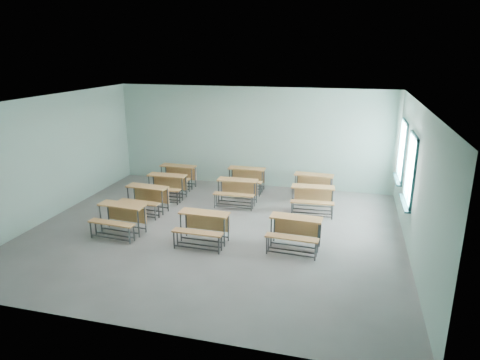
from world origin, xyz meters
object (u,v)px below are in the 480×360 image
object	(u,v)px
desk_unit_r0c2	(295,229)
desk_unit_r2c0	(166,183)
desk_unit_r3c0	(177,173)
desk_unit_r2c1	(237,188)
desk_unit_r3c1	(246,176)
desk_unit_r0c1	(203,223)
desk_unit_r2c2	(313,196)
desk_unit_r0c0	(120,215)
desk_unit_r1c0	(146,196)
desk_unit_r3c2	(313,183)

from	to	relation	value
desk_unit_r0c2	desk_unit_r2c0	xyz separation A→B (m)	(-4.18, 2.39, 0.00)
desk_unit_r3c0	desk_unit_r2c1	bearing A→B (deg)	-21.45
desk_unit_r3c1	desk_unit_r0c1	bearing A→B (deg)	-90.79
desk_unit_r0c1	desk_unit_r3c0	size ratio (longest dim) A/B	0.98
desk_unit_r0c2	desk_unit_r3c1	world-z (taller)	same
desk_unit_r2c2	desk_unit_r2c0	bearing A→B (deg)	175.55
desk_unit_r0c0	desk_unit_r1c0	size ratio (longest dim) A/B	1.00
desk_unit_r0c1	desk_unit_r2c1	distance (m)	2.71
desk_unit_r0c2	desk_unit_r2c0	size ratio (longest dim) A/B	1.03
desk_unit_r0c1	desk_unit_r3c1	distance (m)	3.99
desk_unit_r2c1	desk_unit_r2c2	bearing A→B (deg)	-3.31
desk_unit_r0c1	desk_unit_r3c1	world-z (taller)	same
desk_unit_r2c0	desk_unit_r2c2	distance (m)	4.35
desk_unit_r0c0	desk_unit_r0c2	bearing A→B (deg)	7.68
desk_unit_r2c1	desk_unit_r0c1	bearing A→B (deg)	-92.42
desk_unit_r0c1	desk_unit_r3c1	xyz separation A→B (m)	(0.03, 3.99, 0.00)
desk_unit_r0c0	desk_unit_r0c1	world-z (taller)	same
desk_unit_r2c0	desk_unit_r3c0	xyz separation A→B (m)	(-0.10, 1.08, 0.00)
desk_unit_r3c1	desk_unit_r3c2	size ratio (longest dim) A/B	0.97
desk_unit_r1c0	desk_unit_r3c1	xyz separation A→B (m)	(2.20, 2.53, 0.00)
desk_unit_r2c1	desk_unit_r3c2	world-z (taller)	same
desk_unit_r0c2	desk_unit_r3c2	xyz separation A→B (m)	(0.06, 3.56, 0.00)
desk_unit_r1c0	desk_unit_r3c0	bearing A→B (deg)	94.83
desk_unit_r0c1	desk_unit_r2c2	distance (m)	3.45
desk_unit_r0c1	desk_unit_r0c2	size ratio (longest dim) A/B	0.98
desk_unit_r1c0	desk_unit_r0c2	bearing A→B (deg)	-11.76
desk_unit_r1c0	desk_unit_r3c2	size ratio (longest dim) A/B	1.01
desk_unit_r0c1	desk_unit_r0c0	bearing A→B (deg)	-178.66
desk_unit_r0c1	desk_unit_r2c2	size ratio (longest dim) A/B	0.97
desk_unit_r2c0	desk_unit_r2c1	xyz separation A→B (m)	(2.17, 0.06, 0.00)
desk_unit_r0c2	desk_unit_r3c0	bearing A→B (deg)	143.97
desk_unit_r0c1	desk_unit_r3c0	xyz separation A→B (m)	(-2.20, 3.72, 0.00)
desk_unit_r2c0	desk_unit_r2c2	bearing A→B (deg)	-0.94
desk_unit_r0c0	desk_unit_r2c2	world-z (taller)	same
desk_unit_r0c1	desk_unit_r2c0	size ratio (longest dim) A/B	1.01
desk_unit_r0c2	desk_unit_r3c0	xyz separation A→B (m)	(-4.28, 3.47, 0.00)
desk_unit_r0c0	desk_unit_r0c1	xyz separation A→B (m)	(2.11, 0.01, 0.00)
desk_unit_r0c0	desk_unit_r2c0	distance (m)	2.65
desk_unit_r2c1	desk_unit_r3c1	size ratio (longest dim) A/B	1.01
desk_unit_r0c0	desk_unit_r2c2	distance (m)	5.09
desk_unit_r3c1	desk_unit_r2c0	bearing A→B (deg)	-147.93
desk_unit_r0c0	desk_unit_r3c2	bearing A→B (deg)	46.03
desk_unit_r0c2	desk_unit_r3c1	bearing A→B (deg)	121.76
desk_unit_r1c0	desk_unit_r2c1	distance (m)	2.57
desk_unit_r0c2	desk_unit_r3c1	xyz separation A→B (m)	(-2.06, 3.74, 0.00)
desk_unit_r2c1	desk_unit_r3c0	world-z (taller)	same
desk_unit_r1c0	desk_unit_r2c2	bearing A→B (deg)	18.74
desk_unit_r1c0	desk_unit_r3c0	world-z (taller)	same
desk_unit_r2c2	desk_unit_r3c0	distance (m)	4.58
desk_unit_r0c1	desk_unit_r1c0	size ratio (longest dim) A/B	0.97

